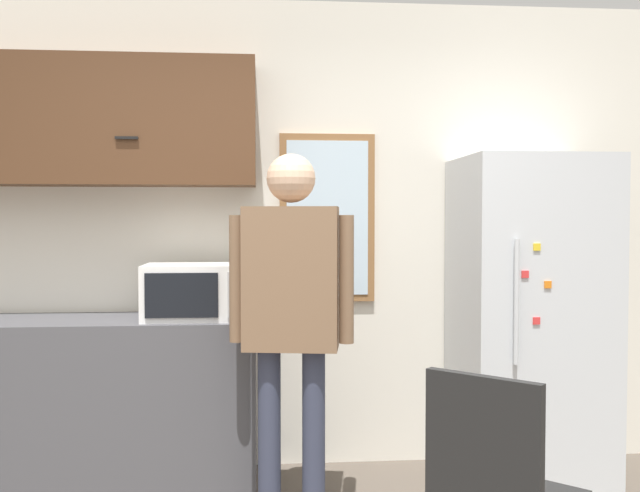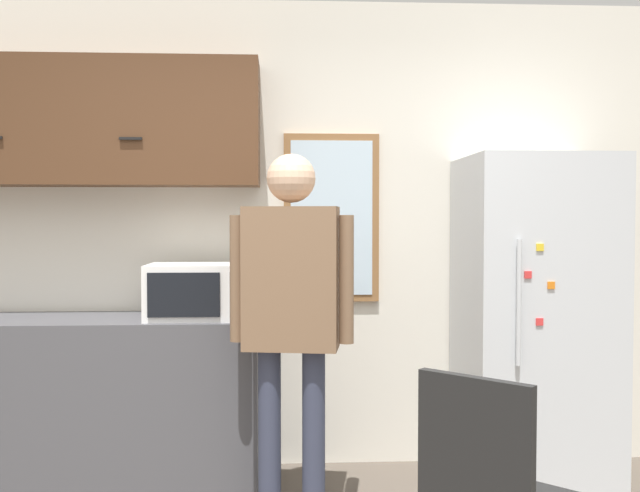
{
  "view_description": "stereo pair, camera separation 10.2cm",
  "coord_description": "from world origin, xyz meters",
  "views": [
    {
      "loc": [
        -0.11,
        -2.07,
        1.44
      ],
      "look_at": [
        0.17,
        1.14,
        1.32
      ],
      "focal_mm": 40.0,
      "sensor_mm": 36.0,
      "label": 1
    },
    {
      "loc": [
        -0.0,
        -2.08,
        1.44
      ],
      "look_at": [
        0.17,
        1.14,
        1.32
      ],
      "focal_mm": 40.0,
      "sensor_mm": 36.0,
      "label": 2
    }
  ],
  "objects": [
    {
      "name": "person",
      "position": [
        0.04,
        1.3,
        1.07
      ],
      "size": [
        0.59,
        0.29,
        1.75
      ],
      "rotation": [
        0.0,
        0.0,
        -0.16
      ],
      "color": "#33384C",
      "rests_on": "ground_plane"
    },
    {
      "name": "upper_cabinets",
      "position": [
        -1.16,
        1.92,
        1.97
      ],
      "size": [
        2.07,
        0.32,
        0.7
      ],
      "color": "#51331E"
    },
    {
      "name": "window",
      "position": [
        0.29,
        2.06,
        1.45
      ],
      "size": [
        0.55,
        0.05,
        0.97
      ],
      "color": "olive"
    },
    {
      "name": "counter",
      "position": [
        -1.16,
        1.79,
        0.45
      ],
      "size": [
        2.07,
        0.56,
        0.91
      ],
      "color": "#4C4C51",
      "rests_on": "ground_plane"
    },
    {
      "name": "refrigerator",
      "position": [
        1.37,
        1.71,
        0.89
      ],
      "size": [
        0.76,
        0.74,
        1.78
      ],
      "color": "silver",
      "rests_on": "ground_plane"
    },
    {
      "name": "microwave",
      "position": [
        -0.45,
        1.74,
        1.05
      ],
      "size": [
        0.52,
        0.39,
        0.29
      ],
      "color": "white",
      "rests_on": "counter"
    },
    {
      "name": "chair",
      "position": [
        0.73,
        0.34,
        0.5
      ],
      "size": [
        0.64,
        0.64,
        0.91
      ],
      "rotation": [
        0.0,
        0.0,
        2.38
      ],
      "color": "black",
      "rests_on": "ground_plane"
    },
    {
      "name": "back_wall",
      "position": [
        0.0,
        2.1,
        1.35
      ],
      "size": [
        6.0,
        0.06,
        2.7
      ],
      "color": "silver",
      "rests_on": "ground_plane"
    }
  ]
}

